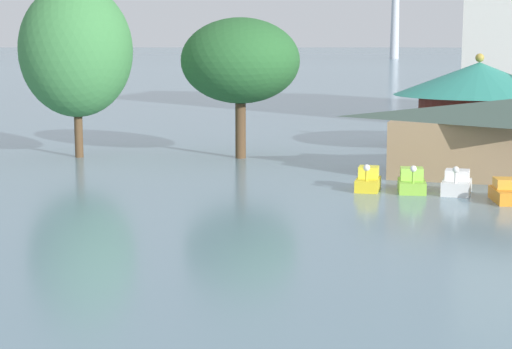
{
  "coord_description": "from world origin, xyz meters",
  "views": [
    {
      "loc": [
        17.76,
        -15.63,
        8.81
      ],
      "look_at": [
        6.11,
        22.58,
        2.51
      ],
      "focal_mm": 60.08,
      "sensor_mm": 36.0,
      "label": 1
    }
  ],
  "objects_px": {
    "pedal_boat_orange": "(508,193)",
    "shoreline_tree_tall_left": "(76,51)",
    "green_roof_pavilion": "(478,98)",
    "shoreline_tree_mid": "(240,61)",
    "boathouse": "(512,137)",
    "pedal_boat_white": "(457,184)",
    "pedal_boat_yellow": "(368,181)",
    "pedal_boat_lime": "(412,182)"
  },
  "relations": [
    {
      "from": "shoreline_tree_mid",
      "to": "shoreline_tree_tall_left",
      "type": "bearing_deg",
      "value": -165.14
    },
    {
      "from": "shoreline_tree_tall_left",
      "to": "shoreline_tree_mid",
      "type": "distance_m",
      "value": 12.28
    },
    {
      "from": "shoreline_tree_mid",
      "to": "pedal_boat_yellow",
      "type": "bearing_deg",
      "value": -43.82
    },
    {
      "from": "pedal_boat_yellow",
      "to": "pedal_boat_lime",
      "type": "xyz_separation_m",
      "value": [
        2.54,
        0.21,
        -0.01
      ]
    },
    {
      "from": "pedal_boat_white",
      "to": "boathouse",
      "type": "distance_m",
      "value": 7.78
    },
    {
      "from": "green_roof_pavilion",
      "to": "shoreline_tree_tall_left",
      "type": "bearing_deg",
      "value": -154.9
    },
    {
      "from": "pedal_boat_lime",
      "to": "shoreline_tree_mid",
      "type": "bearing_deg",
      "value": -137.71
    },
    {
      "from": "shoreline_tree_tall_left",
      "to": "green_roof_pavilion",
      "type": "bearing_deg",
      "value": 25.1
    },
    {
      "from": "pedal_boat_white",
      "to": "green_roof_pavilion",
      "type": "relative_size",
      "value": 0.18
    },
    {
      "from": "pedal_boat_white",
      "to": "pedal_boat_lime",
      "type": "bearing_deg",
      "value": -87.52
    },
    {
      "from": "green_roof_pavilion",
      "to": "shoreline_tree_tall_left",
      "type": "distance_m",
      "value": 31.8
    },
    {
      "from": "pedal_boat_lime",
      "to": "boathouse",
      "type": "xyz_separation_m",
      "value": [
        5.49,
        6.98,
        2.11
      ]
    },
    {
      "from": "pedal_boat_white",
      "to": "pedal_boat_orange",
      "type": "height_order",
      "value": "pedal_boat_white"
    },
    {
      "from": "pedal_boat_yellow",
      "to": "green_roof_pavilion",
      "type": "xyz_separation_m",
      "value": [
        5.23,
        21.3,
        3.59
      ]
    },
    {
      "from": "boathouse",
      "to": "pedal_boat_yellow",
      "type": "bearing_deg",
      "value": -138.11
    },
    {
      "from": "pedal_boat_lime",
      "to": "pedal_boat_orange",
      "type": "xyz_separation_m",
      "value": [
        5.46,
        -1.58,
        -0.05
      ]
    },
    {
      "from": "pedal_boat_white",
      "to": "pedal_boat_orange",
      "type": "relative_size",
      "value": 0.79
    },
    {
      "from": "pedal_boat_white",
      "to": "shoreline_tree_mid",
      "type": "bearing_deg",
      "value": -122.52
    },
    {
      "from": "shoreline_tree_mid",
      "to": "pedal_boat_orange",
      "type": "bearing_deg",
      "value": -32.48
    },
    {
      "from": "pedal_boat_orange",
      "to": "green_roof_pavilion",
      "type": "bearing_deg",
      "value": 172.53
    },
    {
      "from": "shoreline_tree_mid",
      "to": "green_roof_pavilion",
      "type": "bearing_deg",
      "value": 31.47
    },
    {
      "from": "green_roof_pavilion",
      "to": "boathouse",
      "type": "bearing_deg",
      "value": -78.77
    },
    {
      "from": "shoreline_tree_tall_left",
      "to": "pedal_boat_yellow",
      "type": "bearing_deg",
      "value": -18.7
    },
    {
      "from": "pedal_boat_yellow",
      "to": "pedal_boat_orange",
      "type": "height_order",
      "value": "pedal_boat_yellow"
    },
    {
      "from": "pedal_boat_orange",
      "to": "shoreline_tree_tall_left",
      "type": "distance_m",
      "value": 33.55
    },
    {
      "from": "pedal_boat_orange",
      "to": "shoreline_tree_tall_left",
      "type": "relative_size",
      "value": 0.24
    },
    {
      "from": "boathouse",
      "to": "green_roof_pavilion",
      "type": "distance_m",
      "value": 14.45
    },
    {
      "from": "pedal_boat_yellow",
      "to": "green_roof_pavilion",
      "type": "bearing_deg",
      "value": 162.25
    },
    {
      "from": "green_roof_pavilion",
      "to": "shoreline_tree_mid",
      "type": "relative_size",
      "value": 1.3
    },
    {
      "from": "pedal_boat_yellow",
      "to": "shoreline_tree_mid",
      "type": "bearing_deg",
      "value": -137.78
    },
    {
      "from": "boathouse",
      "to": "pedal_boat_orange",
      "type": "bearing_deg",
      "value": -90.19
    },
    {
      "from": "pedal_boat_yellow",
      "to": "shoreline_tree_tall_left",
      "type": "xyz_separation_m",
      "value": [
        -23.36,
        7.91,
        7.45
      ]
    },
    {
      "from": "pedal_boat_orange",
      "to": "green_roof_pavilion",
      "type": "relative_size",
      "value": 0.23
    },
    {
      "from": "shoreline_tree_tall_left",
      "to": "pedal_boat_white",
      "type": "bearing_deg",
      "value": -14.95
    },
    {
      "from": "green_roof_pavilion",
      "to": "pedal_boat_lime",
      "type": "bearing_deg",
      "value": -97.27
    },
    {
      "from": "pedal_boat_white",
      "to": "boathouse",
      "type": "height_order",
      "value": "boathouse"
    },
    {
      "from": "pedal_boat_yellow",
      "to": "shoreline_tree_mid",
      "type": "distance_m",
      "value": 17.31
    },
    {
      "from": "pedal_boat_lime",
      "to": "pedal_boat_white",
      "type": "height_order",
      "value": "pedal_boat_white"
    },
    {
      "from": "pedal_boat_orange",
      "to": "shoreline_tree_mid",
      "type": "xyz_separation_m",
      "value": [
        -19.51,
        12.42,
        6.75
      ]
    },
    {
      "from": "pedal_boat_yellow",
      "to": "shoreline_tree_tall_left",
      "type": "relative_size",
      "value": 0.19
    },
    {
      "from": "boathouse",
      "to": "shoreline_tree_tall_left",
      "type": "relative_size",
      "value": 1.25
    },
    {
      "from": "boathouse",
      "to": "green_roof_pavilion",
      "type": "bearing_deg",
      "value": 101.23
    }
  ]
}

